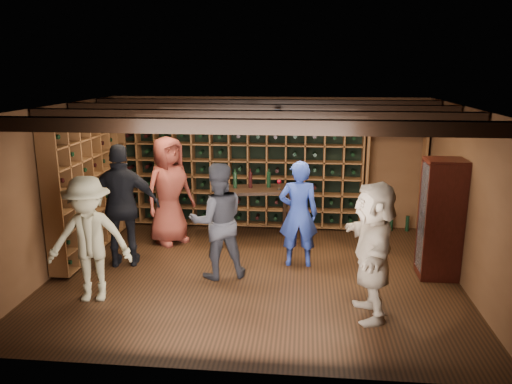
# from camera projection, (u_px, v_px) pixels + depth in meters

# --- Properties ---
(ground) EXTENTS (6.00, 6.00, 0.00)m
(ground) POSITION_uv_depth(u_px,v_px,m) (254.00, 274.00, 7.55)
(ground) COLOR black
(ground) RESTS_ON ground
(room_shell) EXTENTS (6.00, 6.00, 6.00)m
(room_shell) POSITION_uv_depth(u_px,v_px,m) (254.00, 113.00, 7.01)
(room_shell) COLOR #53331C
(room_shell) RESTS_ON ground
(wine_rack_back) EXTENTS (4.65, 0.30, 2.20)m
(wine_rack_back) POSITION_uv_depth(u_px,v_px,m) (239.00, 169.00, 9.57)
(wine_rack_back) COLOR brown
(wine_rack_back) RESTS_ON ground
(wine_rack_left) EXTENTS (0.30, 2.65, 2.20)m
(wine_rack_left) POSITION_uv_depth(u_px,v_px,m) (91.00, 184.00, 8.33)
(wine_rack_left) COLOR brown
(wine_rack_left) RESTS_ON ground
(crate_shelf) EXTENTS (1.20, 0.32, 2.07)m
(crate_shelf) POSITION_uv_depth(u_px,v_px,m) (397.00, 149.00, 9.18)
(crate_shelf) COLOR brown
(crate_shelf) RESTS_ON ground
(display_cabinet) EXTENTS (0.55, 0.50, 1.75)m
(display_cabinet) POSITION_uv_depth(u_px,v_px,m) (440.00, 221.00, 7.27)
(display_cabinet) COLOR black
(display_cabinet) RESTS_ON ground
(man_blue_shirt) EXTENTS (0.63, 0.43, 1.68)m
(man_blue_shirt) POSITION_uv_depth(u_px,v_px,m) (298.00, 214.00, 7.71)
(man_blue_shirt) COLOR navy
(man_blue_shirt) RESTS_ON ground
(man_grey_suit) EXTENTS (1.01, 0.90, 1.72)m
(man_grey_suit) POSITION_uv_depth(u_px,v_px,m) (218.00, 221.00, 7.28)
(man_grey_suit) COLOR black
(man_grey_suit) RESTS_ON ground
(guest_red_floral) EXTENTS (1.06, 1.10, 1.90)m
(guest_red_floral) POSITION_uv_depth(u_px,v_px,m) (169.00, 190.00, 8.70)
(guest_red_floral) COLOR maroon
(guest_red_floral) RESTS_ON ground
(guest_woman_black) EXTENTS (1.20, 0.70, 1.93)m
(guest_woman_black) POSITION_uv_depth(u_px,v_px,m) (123.00, 206.00, 7.68)
(guest_woman_black) COLOR black
(guest_woman_black) RESTS_ON ground
(guest_khaki) EXTENTS (1.18, 0.78, 1.70)m
(guest_khaki) POSITION_uv_depth(u_px,v_px,m) (89.00, 239.00, 6.54)
(guest_khaki) COLOR gray
(guest_khaki) RESTS_ON ground
(guest_beige) EXTENTS (0.59, 1.63, 1.74)m
(guest_beige) POSITION_uv_depth(u_px,v_px,m) (373.00, 250.00, 6.09)
(guest_beige) COLOR tan
(guest_beige) RESTS_ON ground
(tasting_table) EXTENTS (1.40, 0.88, 1.26)m
(tasting_table) POSITION_uv_depth(u_px,v_px,m) (254.00, 195.00, 8.77)
(tasting_table) COLOR black
(tasting_table) RESTS_ON ground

